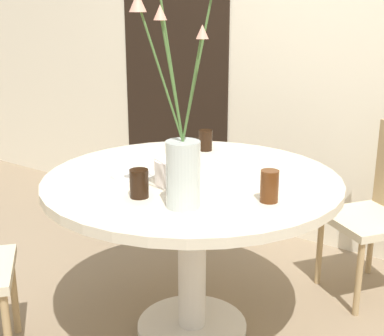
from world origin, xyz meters
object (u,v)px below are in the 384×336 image
(birthday_cake, at_px, (177,171))
(drink_glass_1, at_px, (269,186))
(chair_right_flank, at_px, (384,203))
(flower_vase, at_px, (181,151))
(drink_glass_0, at_px, (205,140))
(side_plate, at_px, (133,174))
(drink_glass_2, at_px, (139,184))

(birthday_cake, height_order, drink_glass_1, birthday_cake)
(chair_right_flank, xyz_separation_m, flower_vase, (-0.42, -1.19, 0.47))
(birthday_cake, relative_size, drink_glass_1, 1.56)
(drink_glass_0, height_order, drink_glass_1, drink_glass_1)
(side_plate, height_order, drink_glass_2, drink_glass_2)
(drink_glass_1, height_order, drink_glass_2, drink_glass_1)
(chair_right_flank, distance_m, flower_vase, 1.35)
(side_plate, distance_m, drink_glass_0, 0.54)
(side_plate, bearing_deg, chair_right_flank, 51.00)
(flower_vase, bearing_deg, chair_right_flank, 70.66)
(drink_glass_2, bearing_deg, drink_glass_0, 104.03)
(birthday_cake, distance_m, drink_glass_2, 0.22)
(drink_glass_1, relative_size, drink_glass_2, 1.10)
(drink_glass_0, bearing_deg, drink_glass_2, -75.97)
(chair_right_flank, height_order, flower_vase, flower_vase)
(flower_vase, distance_m, drink_glass_0, 0.83)
(flower_vase, height_order, drink_glass_1, flower_vase)
(birthday_cake, bearing_deg, drink_glass_1, 3.34)
(chair_right_flank, xyz_separation_m, drink_glass_2, (-0.61, -1.20, 0.31))
(chair_right_flank, relative_size, drink_glass_1, 7.26)
(side_plate, bearing_deg, drink_glass_2, -43.66)
(birthday_cake, bearing_deg, chair_right_flank, 58.46)
(side_plate, bearing_deg, birthday_cake, 7.88)
(birthday_cake, bearing_deg, drink_glass_2, -93.37)
(side_plate, xyz_separation_m, drink_glass_0, (0.02, 0.54, 0.05))
(birthday_cake, xyz_separation_m, side_plate, (-0.22, -0.03, -0.05))
(flower_vase, xyz_separation_m, drink_glass_2, (-0.20, -0.01, -0.16))
(birthday_cake, xyz_separation_m, flower_vase, (0.18, -0.21, 0.16))
(side_plate, relative_size, drink_glass_0, 1.85)
(drink_glass_2, bearing_deg, side_plate, 136.34)
(birthday_cake, bearing_deg, side_plate, -172.12)
(flower_vase, relative_size, drink_glass_1, 6.52)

